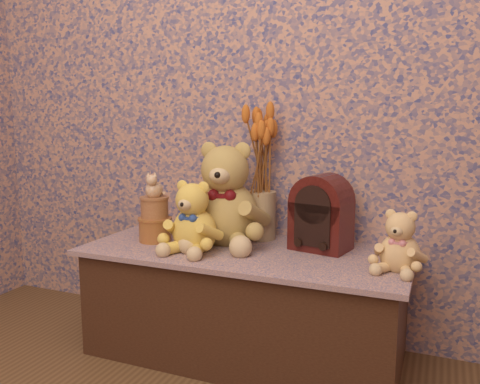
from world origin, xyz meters
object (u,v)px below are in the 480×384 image
(teddy_large, at_px, (226,189))
(teddy_small, at_px, (401,238))
(teddy_medium, at_px, (194,213))
(ceramic_vase, at_px, (261,215))
(biscuit_tin_lower, at_px, (155,230))
(cat_figurine, at_px, (154,184))
(cathedral_radio, at_px, (321,212))

(teddy_large, xyz_separation_m, teddy_small, (0.71, -0.12, -0.11))
(teddy_large, relative_size, teddy_medium, 1.51)
(teddy_medium, height_order, ceramic_vase, teddy_medium)
(teddy_small, bearing_deg, biscuit_tin_lower, -170.01)
(teddy_small, relative_size, ceramic_vase, 1.10)
(teddy_medium, distance_m, teddy_small, 0.78)
(cat_figurine, bearing_deg, teddy_small, -15.62)
(teddy_medium, relative_size, cathedral_radio, 0.99)
(teddy_small, bearing_deg, cathedral_radio, 163.62)
(teddy_large, xyz_separation_m, cathedral_radio, (0.39, 0.05, -0.08))
(ceramic_vase, bearing_deg, teddy_medium, -122.78)
(teddy_large, bearing_deg, biscuit_tin_lower, -171.38)
(ceramic_vase, bearing_deg, teddy_small, -21.56)
(teddy_small, xyz_separation_m, cathedral_radio, (-0.32, 0.17, 0.04))
(teddy_medium, height_order, cat_figurine, same)
(teddy_medium, xyz_separation_m, biscuit_tin_lower, (-0.22, 0.07, -0.10))
(teddy_large, xyz_separation_m, ceramic_vase, (0.11, 0.12, -0.12))
(teddy_medium, bearing_deg, ceramic_vase, 58.84)
(teddy_medium, xyz_separation_m, ceramic_vase, (0.18, 0.28, -0.05))
(teddy_small, bearing_deg, teddy_large, -178.17)
(teddy_medium, distance_m, cathedral_radio, 0.51)
(teddy_small, xyz_separation_m, biscuit_tin_lower, (-1.00, 0.02, -0.07))
(biscuit_tin_lower, bearing_deg, teddy_large, 18.12)
(cathedral_radio, relative_size, ceramic_vase, 1.46)
(teddy_large, relative_size, teddy_small, 1.99)
(teddy_small, height_order, cat_figurine, cat_figurine)
(cathedral_radio, xyz_separation_m, biscuit_tin_lower, (-0.68, -0.14, -0.10))
(teddy_medium, distance_m, cat_figurine, 0.25)
(teddy_medium, relative_size, cat_figurine, 2.69)
(teddy_large, height_order, teddy_medium, teddy_large)
(cathedral_radio, relative_size, biscuit_tin_lower, 2.23)
(teddy_small, bearing_deg, cat_figurine, -170.01)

